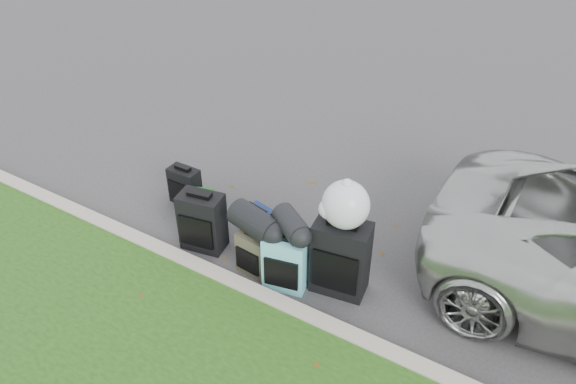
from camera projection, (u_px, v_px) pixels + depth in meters
The scene contains 12 objects.
ground at pixel (286, 240), 6.69m from camera, with size 120.00×120.00×0.00m, color #383535.
curb at pixel (237, 287), 5.95m from camera, with size 120.00×0.18×0.15m, color #9E937F.
suitcase_small_black at pixel (185, 186), 7.20m from camera, with size 0.40×0.22×0.50m, color black.
suitcase_large_black_left at pixel (202, 221), 6.41m from camera, with size 0.50×0.30×0.71m, color black.
suitcase_olive at pixel (255, 253), 6.12m from camera, with size 0.37×0.23×0.50m, color #363323.
suitcase_teal at pixel (286, 263), 5.90m from camera, with size 0.45×0.27×0.64m, color #53A5B1.
suitcase_large_black_right at pixel (341, 258), 5.80m from camera, with size 0.57×0.34×0.86m, color black.
tote_green at pixel (200, 204), 6.99m from camera, with size 0.31×0.25×0.35m, color #176716.
tote_navy at pixel (259, 221), 6.72m from camera, with size 0.32×0.25×0.34m, color navy.
duffel_left at pixel (255, 222), 5.92m from camera, with size 0.30×0.30×0.56m, color black.
duffel_right at pixel (291, 224), 5.71m from camera, with size 0.25×0.25×0.44m, color black.
trash_bag at pixel (346, 205), 5.43m from camera, with size 0.48×0.48×0.48m, color silver.
Camera 1 is at (2.70, -4.39, 4.31)m, focal length 35.00 mm.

